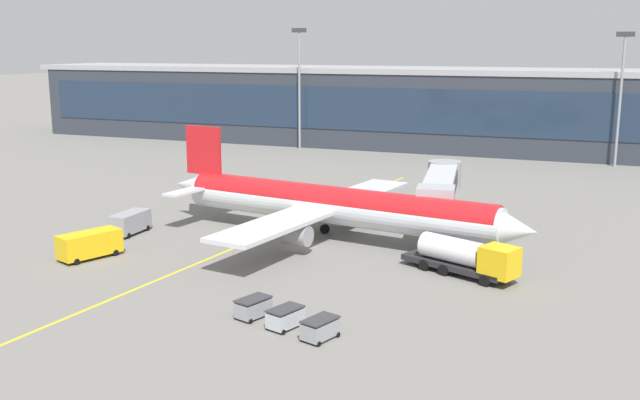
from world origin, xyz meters
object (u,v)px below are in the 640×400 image
at_px(main_airliner, 332,205).
at_px(lavatory_truck, 91,243).
at_px(crew_van, 130,221).
at_px(baggage_cart_1, 285,317).
at_px(baggage_cart_2, 320,328).
at_px(fuel_tanker, 466,257).
at_px(baggage_cart_0, 253,307).

xyz_separation_m(main_airliner, lavatory_truck, (-18.66, -14.76, -2.19)).
bearing_deg(crew_van, main_airliner, 15.60).
xyz_separation_m(baggage_cart_1, baggage_cart_2, (3.04, -0.98, 0.00)).
relative_size(fuel_tanker, baggage_cart_0, 3.65).
bearing_deg(baggage_cart_0, crew_van, 143.57).
distance_m(fuel_tanker, baggage_cart_2, 18.82).
distance_m(lavatory_truck, crew_van, 9.21).
relative_size(baggage_cart_1, baggage_cart_2, 1.00).
xyz_separation_m(lavatory_truck, baggage_cart_0, (21.18, -8.17, -0.64)).
distance_m(fuel_tanker, crew_van, 35.97).
height_order(fuel_tanker, lavatory_truck, fuel_tanker).
relative_size(fuel_tanker, baggage_cart_1, 3.65).
bearing_deg(lavatory_truck, fuel_tanker, 12.41).
relative_size(main_airliner, crew_van, 8.28).
height_order(lavatory_truck, baggage_cart_0, lavatory_truck).
height_order(baggage_cart_1, baggage_cart_2, same).
height_order(main_airliner, baggage_cart_2, main_airliner).
bearing_deg(main_airliner, baggage_cart_1, -76.90).
height_order(main_airliner, fuel_tanker, main_airliner).
bearing_deg(baggage_cart_0, fuel_tanker, 50.89).
distance_m(baggage_cart_1, baggage_cart_2, 3.20).
bearing_deg(baggage_cart_2, main_airliner, 109.08).
relative_size(lavatory_truck, baggage_cart_1, 2.08).
height_order(fuel_tanker, baggage_cart_0, fuel_tanker).
bearing_deg(baggage_cart_1, lavatory_truck, 159.30).
bearing_deg(baggage_cart_2, lavatory_truck, 159.60).
distance_m(crew_van, baggage_cart_2, 35.01).
bearing_deg(baggage_cart_0, baggage_cart_1, -17.91).
height_order(crew_van, baggage_cart_1, crew_van).
distance_m(main_airliner, baggage_cart_2, 26.50).
bearing_deg(baggage_cart_0, main_airliner, 96.27).
bearing_deg(lavatory_truck, baggage_cart_2, -20.40).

